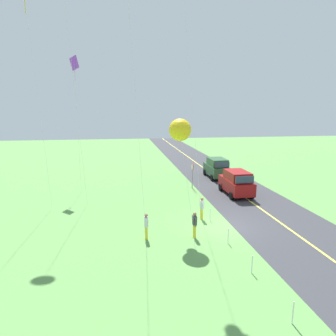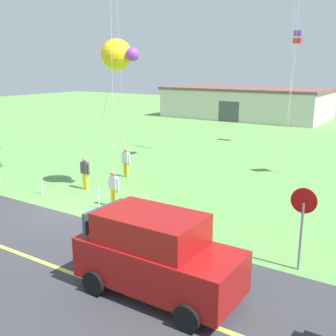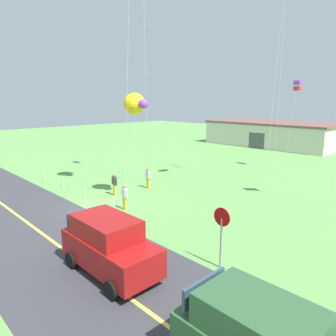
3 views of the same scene
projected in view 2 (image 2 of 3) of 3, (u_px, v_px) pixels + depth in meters
name	position (u px, v px, depth m)	size (l,w,h in m)	color
ground_plane	(70.00, 210.00, 17.60)	(120.00, 120.00, 0.10)	#60994C
car_suv_foreground	(156.00, 254.00, 10.77)	(4.40, 2.12, 2.24)	maroon
stop_sign	(303.00, 213.00, 11.90)	(0.76, 0.08, 2.56)	gray
person_adult_near	(114.00, 188.00, 17.57)	(0.58, 0.22, 1.60)	yellow
person_adult_companion	(85.00, 172.00, 20.11)	(0.58, 0.22, 1.60)	yellow
person_child_watcher	(126.00, 162.00, 22.37)	(0.58, 0.22, 1.60)	yellow
kite_blue_mid	(118.00, 55.00, 18.30)	(2.94, 1.40, 7.13)	silver
kite_pink_drift	(298.00, 37.00, 29.06)	(0.56, 1.70, 8.35)	silver
warehouse_distant	(247.00, 102.00, 48.34)	(18.36, 10.20, 3.50)	beige
fence_post_2	(42.00, 185.00, 19.41)	(0.05, 0.05, 0.90)	silver
fence_post_3	(99.00, 198.00, 17.50)	(0.05, 0.05, 0.90)	silver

